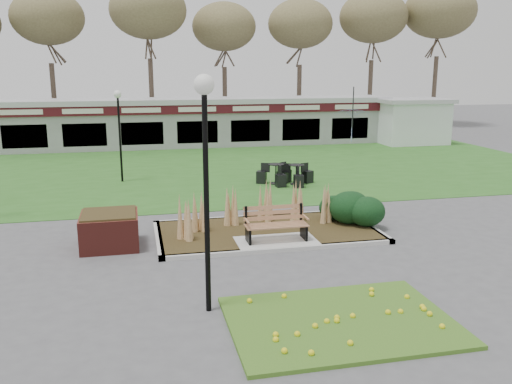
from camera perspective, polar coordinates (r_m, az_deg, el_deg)
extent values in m
plane|color=#515154|center=(14.69, 2.30, -5.78)|extent=(100.00, 100.00, 0.00)
cube|color=#2C611E|center=(26.12, -4.47, 2.54)|extent=(34.00, 16.00, 0.02)
cube|color=#3C6D1F|center=(10.63, 8.85, -13.31)|extent=(4.20, 3.00, 0.08)
cube|color=#322614|center=(15.77, 1.18, -4.21)|extent=(6.22, 3.22, 0.12)
cube|color=#B7B7B2|center=(14.29, 2.72, -6.06)|extent=(6.40, 0.18, 0.12)
cube|color=#B7B7B2|center=(17.28, -0.09, -2.67)|extent=(6.40, 0.18, 0.12)
cube|color=#B7B7B2|center=(15.36, -10.20, -4.89)|extent=(0.18, 3.40, 0.12)
cube|color=#B7B7B2|center=(16.76, 11.58, -3.44)|extent=(0.18, 3.40, 0.12)
cube|color=#B7B7B2|center=(14.80, 2.15, -5.36)|extent=(2.20, 1.20, 0.13)
cone|color=tan|center=(15.66, -5.94, -1.99)|extent=(0.36, 0.36, 1.15)
cone|color=tan|center=(16.18, -2.58, -1.44)|extent=(0.36, 0.36, 1.15)
cone|color=tan|center=(16.59, 1.04, -1.07)|extent=(0.36, 0.36, 1.15)
cone|color=tan|center=(16.63, 4.22, -1.07)|extent=(0.36, 0.36, 1.15)
cone|color=tan|center=(16.51, 7.28, -1.24)|extent=(0.36, 0.36, 1.15)
cone|color=tan|center=(14.84, -7.49, -2.87)|extent=(0.36, 0.36, 1.15)
ellipsoid|color=black|center=(16.60, 9.77, -1.63)|extent=(1.21, 1.10, 0.99)
ellipsoid|color=black|center=(16.41, 11.59, -2.03)|extent=(1.10, 1.00, 0.90)
ellipsoid|color=black|center=(17.18, 10.06, -1.36)|extent=(1.06, 0.96, 0.86)
ellipsoid|color=black|center=(16.97, 8.19, -1.64)|extent=(0.92, 0.84, 0.76)
cube|color=#976A44|center=(14.66, 2.17, -3.52)|extent=(1.70, 0.57, 0.04)
cube|color=#976A44|center=(14.87, 1.87, -2.16)|extent=(1.70, 0.13, 0.44)
cube|color=black|center=(14.55, -0.82, -4.54)|extent=(0.06, 0.55, 0.42)
cube|color=black|center=(14.93, 5.06, -4.13)|extent=(0.06, 0.55, 0.42)
cube|color=black|center=(14.70, -1.07, -2.45)|extent=(0.06, 0.06, 0.50)
cube|color=black|center=(15.08, 4.75, -2.10)|extent=(0.06, 0.06, 0.50)
cube|color=#976A44|center=(14.41, -0.97, -3.06)|extent=(0.05, 0.50, 0.04)
cube|color=#976A44|center=(14.81, 5.26, -2.67)|extent=(0.05, 0.50, 0.04)
cube|color=maroon|center=(15.07, -15.14, -3.94)|extent=(1.50, 1.50, 0.90)
cube|color=#322614|center=(14.95, -15.24, -2.22)|extent=(1.40, 1.40, 0.06)
cube|color=#969699|center=(33.80, -6.47, 7.07)|extent=(24.00, 3.00, 2.60)
cube|color=#4B1017|center=(32.18, -6.22, 8.66)|extent=(24.00, 0.18, 0.55)
cube|color=silver|center=(33.69, -6.54, 9.53)|extent=(24.60, 3.40, 0.30)
cube|color=silver|center=(32.07, -6.19, 8.65)|extent=(22.00, 0.02, 0.28)
cube|color=black|center=(32.40, -6.18, 6.30)|extent=(22.00, 0.10, 1.30)
cube|color=white|center=(35.95, 15.99, 7.01)|extent=(4.00, 3.00, 2.60)
cube|color=silver|center=(35.84, 16.13, 9.23)|extent=(4.40, 3.40, 0.25)
cylinder|color=#47382B|center=(41.84, -20.28, 9.25)|extent=(0.36, 0.36, 5.17)
ellipsoid|color=brown|center=(41.95, -20.92, 17.17)|extent=(5.24, 5.24, 3.93)
cylinder|color=#47382B|center=(41.49, -11.94, 9.74)|extent=(0.36, 0.36, 5.17)
ellipsoid|color=brown|center=(41.60, -12.32, 17.74)|extent=(5.24, 5.24, 3.93)
cylinder|color=#47382B|center=(42.01, -3.61, 10.03)|extent=(0.36, 0.36, 5.17)
ellipsoid|color=brown|center=(42.12, -3.72, 17.94)|extent=(5.24, 5.24, 3.93)
cylinder|color=#47382B|center=(43.36, 4.37, 10.10)|extent=(0.36, 0.36, 5.17)
ellipsoid|color=brown|center=(43.47, 4.51, 17.77)|extent=(5.24, 5.24, 3.93)
cylinder|color=#47382B|center=(45.47, 11.74, 10.01)|extent=(0.36, 0.36, 5.17)
ellipsoid|color=brown|center=(45.57, 12.08, 17.31)|extent=(5.24, 5.24, 3.93)
cylinder|color=#47382B|center=(48.24, 18.35, 9.78)|extent=(0.36, 0.36, 5.17)
ellipsoid|color=brown|center=(48.33, 18.85, 16.66)|extent=(5.24, 5.24, 3.93)
cylinder|color=black|center=(10.34, -5.22, -1.60)|extent=(0.11, 0.11, 4.25)
sphere|color=white|center=(10.02, -5.49, 11.20)|extent=(0.38, 0.38, 0.38)
cylinder|color=black|center=(23.31, -14.11, 5.28)|extent=(0.09, 0.09, 3.52)
sphere|color=white|center=(23.15, -14.37, 9.95)|extent=(0.32, 0.32, 0.32)
cylinder|color=black|center=(22.39, 4.24, 0.86)|extent=(0.48, 0.48, 0.03)
cylinder|color=black|center=(22.31, 4.26, 1.84)|extent=(0.05, 0.05, 0.79)
cylinder|color=black|center=(22.23, 4.27, 2.86)|extent=(0.66, 0.66, 0.03)
cube|color=black|center=(22.72, 5.43, 1.62)|extent=(0.49, 0.49, 0.51)
cube|color=black|center=(22.55, 2.81, 1.58)|extent=(0.52, 0.52, 0.51)
cube|color=black|center=(21.76, 4.51, 1.13)|extent=(0.42, 0.42, 0.51)
cylinder|color=black|center=(22.44, 2.10, 0.91)|extent=(0.49, 0.49, 0.03)
cylinder|color=black|center=(22.36, 2.10, 1.90)|extent=(0.06, 0.06, 0.80)
cylinder|color=black|center=(22.28, 2.11, 2.93)|extent=(0.67, 0.67, 0.03)
cube|color=black|center=(22.84, 3.11, 1.73)|extent=(0.52, 0.52, 0.51)
cube|color=black|center=(22.51, 0.58, 1.58)|extent=(0.50, 0.50, 0.51)
cube|color=black|center=(21.82, 2.61, 1.20)|extent=(0.40, 0.40, 0.51)
cylinder|color=black|center=(30.30, 10.06, 5.90)|extent=(0.06, 0.06, 2.20)
imported|color=#2D4F9F|center=(30.24, 10.10, 6.95)|extent=(2.24, 2.28, 1.90)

